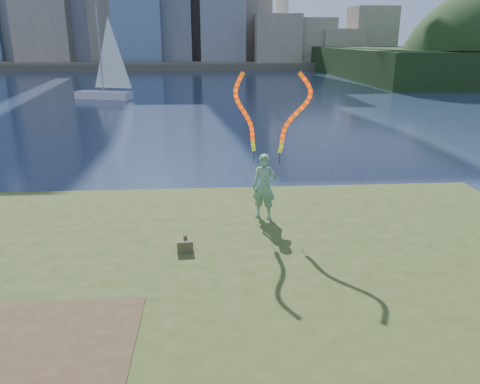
{
  "coord_description": "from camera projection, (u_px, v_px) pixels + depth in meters",
  "views": [
    {
      "loc": [
        0.6,
        -9.39,
        5.35
      ],
      "look_at": [
        1.34,
        1.0,
        1.93
      ],
      "focal_mm": 35.0,
      "sensor_mm": 36.0,
      "label": 1
    }
  ],
  "objects": [
    {
      "name": "grassy_knoll",
      "position": [
        178.0,
        337.0,
        8.25
      ],
      "size": [
        20.0,
        18.0,
        0.8
      ],
      "color": "#364518",
      "rests_on": "ground"
    },
    {
      "name": "sailboat",
      "position": [
        106.0,
        83.0,
        43.27
      ],
      "size": [
        5.5,
        3.14,
        8.33
      ],
      "rotation": [
        0.0,
        0.0,
        -0.31
      ],
      "color": "silver",
      "rests_on": "ground"
    },
    {
      "name": "far_shore",
      "position": [
        203.0,
        62.0,
        100.37
      ],
      "size": [
        320.0,
        40.0,
        1.2
      ],
      "primitive_type": "cube",
      "color": "#474234",
      "rests_on": "ground"
    },
    {
      "name": "dirt_patch",
      "position": [
        27.0,
        353.0,
        7.09
      ],
      "size": [
        3.2,
        3.0,
        0.02
      ],
      "primitive_type": "cube",
      "color": "#47331E",
      "rests_on": "grassy_knoll"
    },
    {
      "name": "ground",
      "position": [
        184.0,
        288.0,
        10.53
      ],
      "size": [
        320.0,
        320.0,
        0.0
      ],
      "primitive_type": "plane",
      "color": "#1A2842",
      "rests_on": "ground"
    },
    {
      "name": "woman_with_ribbons",
      "position": [
        265.0,
        167.0,
        12.1
      ],
      "size": [
        1.95,
        0.8,
        4.1
      ],
      "rotation": [
        0.0,
        0.0,
        -0.38
      ],
      "color": "#1F6E36",
      "rests_on": "grassy_knoll"
    },
    {
      "name": "canvas_bag",
      "position": [
        185.0,
        245.0,
        10.5
      ],
      "size": [
        0.38,
        0.43,
        0.34
      ],
      "rotation": [
        0.0,
        0.0,
        0.07
      ],
      "color": "#4B482B",
      "rests_on": "grassy_knoll"
    }
  ]
}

